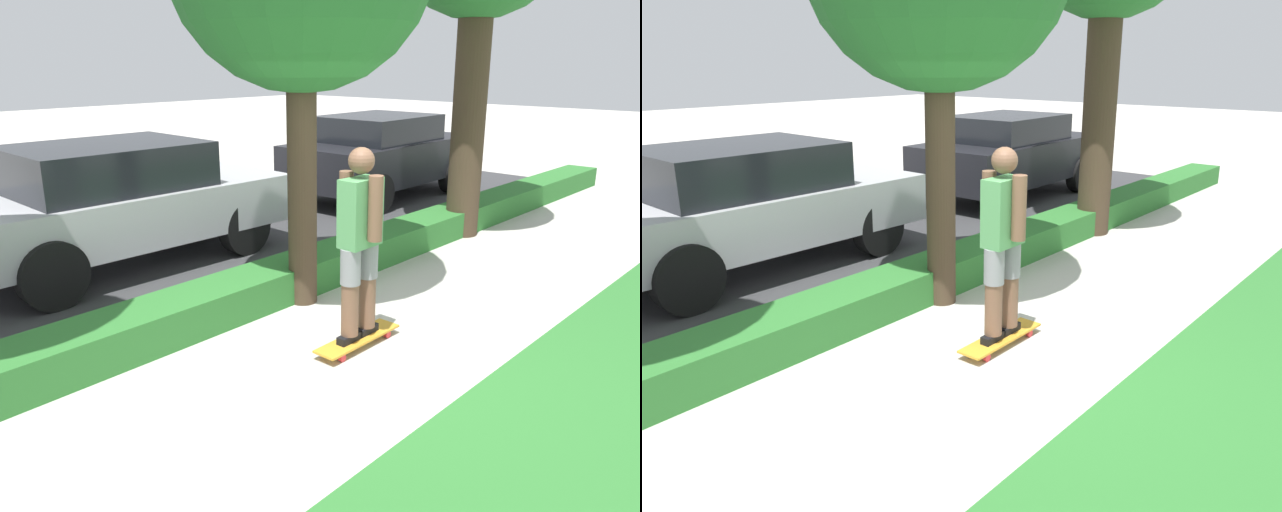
# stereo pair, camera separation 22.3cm
# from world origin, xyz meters

# --- Properties ---
(ground_plane) EXTENTS (60.00, 60.00, 0.00)m
(ground_plane) POSITION_xyz_m (0.00, 0.00, 0.00)
(ground_plane) COLOR #BCB7AD
(street_asphalt) EXTENTS (18.60, 5.00, 0.01)m
(street_asphalt) POSITION_xyz_m (0.00, 4.20, 0.00)
(street_asphalt) COLOR #38383A
(street_asphalt) RESTS_ON ground_plane
(hedge_row) EXTENTS (18.60, 0.60, 0.37)m
(hedge_row) POSITION_xyz_m (0.00, 1.60, 0.19)
(hedge_row) COLOR #2D702D
(hedge_row) RESTS_ON ground_plane
(skateboard) EXTENTS (0.97, 0.24, 0.09)m
(skateboard) POSITION_xyz_m (0.06, 0.17, 0.07)
(skateboard) COLOR gold
(skateboard) RESTS_ON ground_plane
(skater_person) EXTENTS (0.50, 0.45, 1.73)m
(skater_person) POSITION_xyz_m (0.06, 0.17, 1.02)
(skater_person) COLOR black
(skater_person) RESTS_ON skateboard
(parked_car_middle) EXTENTS (4.31, 1.98, 1.54)m
(parked_car_middle) POSITION_xyz_m (-0.09, 3.94, 0.82)
(parked_car_middle) COLOR #B7B7BC
(parked_car_middle) RESTS_ON ground_plane
(parked_car_rear) EXTENTS (3.93, 1.90, 1.53)m
(parked_car_rear) POSITION_xyz_m (5.41, 3.96, 0.81)
(parked_car_rear) COLOR black
(parked_car_rear) RESTS_ON ground_plane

